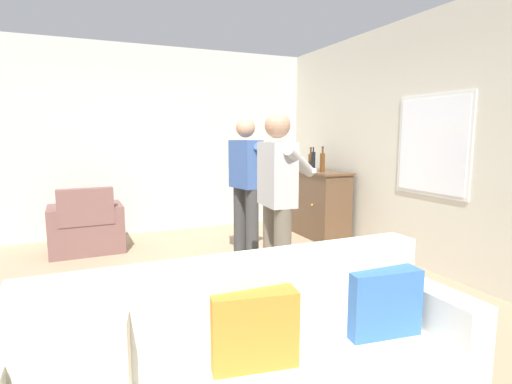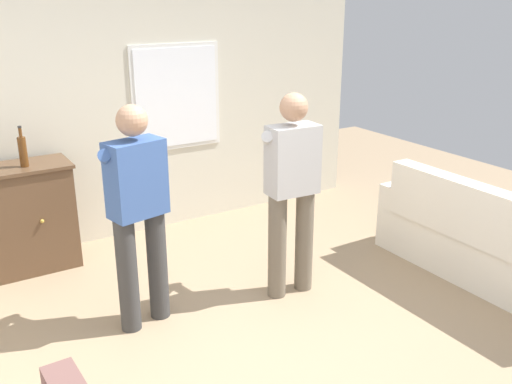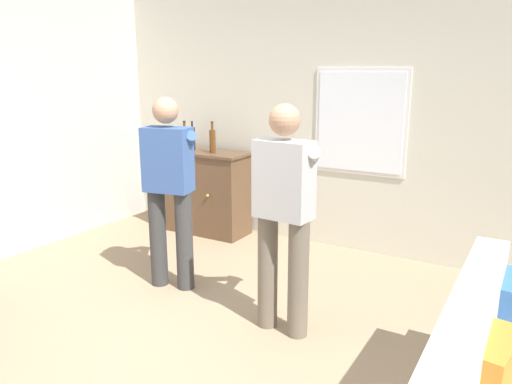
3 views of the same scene
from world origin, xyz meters
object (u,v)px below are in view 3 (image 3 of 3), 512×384
Objects in this scene: bottle_wine_green at (185,138)px; person_standing_left at (169,184)px; sideboard_cabinet at (205,192)px; bottle_spirits_clear at (192,138)px; bottle_liquor_amber at (212,141)px; person_standing_right at (284,209)px.

person_standing_left reaches higher than bottle_wine_green.
sideboard_cabinet is 3.17× the size of bottle_spirits_clear.
bottle_wine_green is 0.48m from bottle_liquor_amber.
person_standing_right is (1.71, -1.55, -0.18)m from bottle_liquor_amber.
person_standing_right is (1.87, -1.60, 0.45)m from sideboard_cabinet.
person_standing_right is at bearing -9.07° from person_standing_left.
bottle_spirits_clear is (-0.16, -0.01, 0.62)m from sideboard_cabinet.
bottle_wine_green is at bearing 168.86° from bottle_liquor_amber.
sideboard_cabinet is at bearing 162.29° from bottle_liquor_amber.
bottle_wine_green is (-0.31, 0.04, 0.61)m from sideboard_cabinet.
person_standing_right reaches higher than bottle_wine_green.
bottle_wine_green is at bearing 143.04° from person_standing_right.
bottle_spirits_clear reaches higher than sideboard_cabinet.
person_standing_right is at bearing -38.13° from bottle_spirits_clear.
sideboard_cabinet is at bearing -7.64° from bottle_wine_green.
person_standing_left is at bearing -56.20° from bottle_wine_green.
bottle_spirits_clear is (-0.32, 0.04, -0.00)m from bottle_liquor_amber.
bottle_wine_green is 0.97× the size of bottle_spirits_clear.
bottle_liquor_amber is (0.47, -0.09, 0.01)m from bottle_wine_green.
person_standing_right is at bearing -40.52° from sideboard_cabinet.
sideboard_cabinet is 3.04× the size of bottle_liquor_amber.
bottle_wine_green is at bearing 123.80° from person_standing_left.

